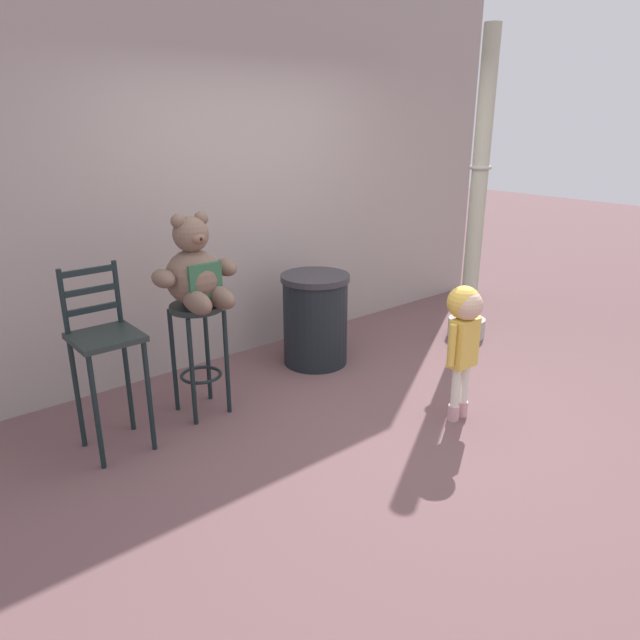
{
  "coord_description": "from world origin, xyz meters",
  "views": [
    {
      "loc": [
        -2.69,
        -2.46,
        2.03
      ],
      "look_at": [
        -0.24,
        0.45,
        0.69
      ],
      "focal_mm": 32.82,
      "sensor_mm": 36.0,
      "label": 1
    }
  ],
  "objects_px": {
    "bar_stool_with_teddy": "(198,338)",
    "lamppost": "(475,225)",
    "teddy_bear": "(196,273)",
    "bar_chair_empty": "(105,348)",
    "trash_bin": "(315,319)",
    "child_walking": "(464,325)"
  },
  "relations": [
    {
      "from": "trash_bin",
      "to": "lamppost",
      "type": "xyz_separation_m",
      "value": [
        1.52,
        -0.45,
        0.69
      ]
    },
    {
      "from": "bar_stool_with_teddy",
      "to": "child_walking",
      "type": "bearing_deg",
      "value": -43.09
    },
    {
      "from": "bar_stool_with_teddy",
      "to": "bar_chair_empty",
      "type": "relative_size",
      "value": 0.69
    },
    {
      "from": "bar_chair_empty",
      "to": "teddy_bear",
      "type": "bearing_deg",
      "value": 2.72
    },
    {
      "from": "bar_stool_with_teddy",
      "to": "lamppost",
      "type": "height_order",
      "value": "lamppost"
    },
    {
      "from": "child_walking",
      "to": "trash_bin",
      "type": "distance_m",
      "value": 1.44
    },
    {
      "from": "child_walking",
      "to": "lamppost",
      "type": "xyz_separation_m",
      "value": [
        1.38,
        0.95,
        0.38
      ]
    },
    {
      "from": "teddy_bear",
      "to": "bar_chair_empty",
      "type": "height_order",
      "value": "teddy_bear"
    },
    {
      "from": "child_walking",
      "to": "bar_chair_empty",
      "type": "xyz_separation_m",
      "value": [
        -1.99,
        1.18,
        -0.02
      ]
    },
    {
      "from": "teddy_bear",
      "to": "bar_chair_empty",
      "type": "relative_size",
      "value": 0.53
    },
    {
      "from": "child_walking",
      "to": "lamppost",
      "type": "bearing_deg",
      "value": 170.25
    },
    {
      "from": "teddy_bear",
      "to": "lamppost",
      "type": "distance_m",
      "value": 2.72
    },
    {
      "from": "teddy_bear",
      "to": "bar_chair_empty",
      "type": "bearing_deg",
      "value": -177.28
    },
    {
      "from": "teddy_bear",
      "to": "trash_bin",
      "type": "bearing_deg",
      "value": 9.24
    },
    {
      "from": "trash_bin",
      "to": "bar_chair_empty",
      "type": "distance_m",
      "value": 1.89
    },
    {
      "from": "bar_stool_with_teddy",
      "to": "bar_chair_empty",
      "type": "bearing_deg",
      "value": -174.65
    },
    {
      "from": "lamppost",
      "to": "bar_stool_with_teddy",
      "type": "bearing_deg",
      "value": 173.9
    },
    {
      "from": "teddy_bear",
      "to": "child_walking",
      "type": "distance_m",
      "value": 1.83
    },
    {
      "from": "bar_stool_with_teddy",
      "to": "bar_chair_empty",
      "type": "height_order",
      "value": "bar_chair_empty"
    },
    {
      "from": "teddy_bear",
      "to": "trash_bin",
      "type": "relative_size",
      "value": 0.8
    },
    {
      "from": "bar_stool_with_teddy",
      "to": "trash_bin",
      "type": "xyz_separation_m",
      "value": [
        1.19,
        0.16,
        -0.17
      ]
    },
    {
      "from": "teddy_bear",
      "to": "child_walking",
      "type": "bearing_deg",
      "value": -42.38
    }
  ]
}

